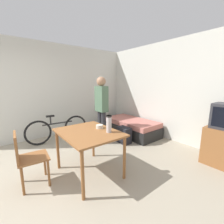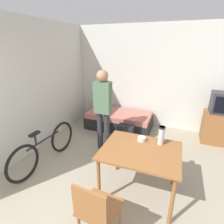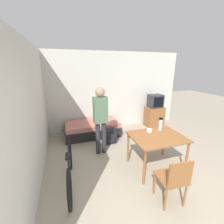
{
  "view_description": "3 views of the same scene",
  "coord_description": "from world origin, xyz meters",
  "px_view_note": "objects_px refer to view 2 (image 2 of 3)",
  "views": [
    {
      "loc": [
        2.4,
        -0.05,
        1.6
      ],
      "look_at": [
        -0.45,
        2.17,
        0.88
      ],
      "focal_mm": 24.0,
      "sensor_mm": 36.0,
      "label": 1
    },
    {
      "loc": [
        0.61,
        -1.01,
        2.18
      ],
      "look_at": [
        -0.49,
        1.87,
        0.99
      ],
      "focal_mm": 28.0,
      "sensor_mm": 36.0,
      "label": 2
    },
    {
      "loc": [
        -1.58,
        -1.34,
        2.21
      ],
      "look_at": [
        -0.46,
        2.14,
        1.09
      ],
      "focal_mm": 24.0,
      "sensor_mm": 36.0,
      "label": 3
    }
  ],
  "objects_px": {
    "dining_table": "(140,155)",
    "mate_bowl": "(142,139)",
    "bicycle": "(45,148)",
    "person_standing": "(103,105)",
    "wooden_chair": "(96,211)",
    "backpack": "(126,134)",
    "tv": "(219,121)",
    "daybed": "(119,120)",
    "thermos_flask": "(161,135)"
  },
  "relations": [
    {
      "from": "dining_table",
      "to": "mate_bowl",
      "type": "xyz_separation_m",
      "value": [
        -0.04,
        0.25,
        0.13
      ]
    },
    {
      "from": "bicycle",
      "to": "person_standing",
      "type": "xyz_separation_m",
      "value": [
        0.84,
        0.88,
        0.68
      ]
    },
    {
      "from": "wooden_chair",
      "to": "backpack",
      "type": "bearing_deg",
      "value": 98.6
    },
    {
      "from": "tv",
      "to": "backpack",
      "type": "relative_size",
      "value": 2.82
    },
    {
      "from": "daybed",
      "to": "wooden_chair",
      "type": "distance_m",
      "value": 3.1
    },
    {
      "from": "tv",
      "to": "mate_bowl",
      "type": "distance_m",
      "value": 2.39
    },
    {
      "from": "mate_bowl",
      "to": "tv",
      "type": "bearing_deg",
      "value": 53.66
    },
    {
      "from": "daybed",
      "to": "thermos_flask",
      "type": "bearing_deg",
      "value": -55.14
    },
    {
      "from": "daybed",
      "to": "person_standing",
      "type": "xyz_separation_m",
      "value": [
        0.02,
        -1.13,
        0.8
      ]
    },
    {
      "from": "dining_table",
      "to": "wooden_chair",
      "type": "xyz_separation_m",
      "value": [
        -0.28,
        -0.92,
        -0.18
      ]
    },
    {
      "from": "bicycle",
      "to": "backpack",
      "type": "distance_m",
      "value": 1.8
    },
    {
      "from": "daybed",
      "to": "dining_table",
      "type": "relative_size",
      "value": 1.57
    },
    {
      "from": "dining_table",
      "to": "wooden_chair",
      "type": "distance_m",
      "value": 0.98
    },
    {
      "from": "tv",
      "to": "wooden_chair",
      "type": "bearing_deg",
      "value": -118.05
    },
    {
      "from": "mate_bowl",
      "to": "wooden_chair",
      "type": "bearing_deg",
      "value": -101.44
    },
    {
      "from": "wooden_chair",
      "to": "person_standing",
      "type": "relative_size",
      "value": 0.51
    },
    {
      "from": "dining_table",
      "to": "mate_bowl",
      "type": "relative_size",
      "value": 8.69
    },
    {
      "from": "daybed",
      "to": "mate_bowl",
      "type": "distance_m",
      "value": 2.16
    },
    {
      "from": "tv",
      "to": "person_standing",
      "type": "relative_size",
      "value": 0.7
    },
    {
      "from": "thermos_flask",
      "to": "mate_bowl",
      "type": "distance_m",
      "value": 0.31
    },
    {
      "from": "person_standing",
      "to": "thermos_flask",
      "type": "xyz_separation_m",
      "value": [
        1.25,
        -0.7,
        -0.09
      ]
    },
    {
      "from": "dining_table",
      "to": "thermos_flask",
      "type": "height_order",
      "value": "thermos_flask"
    },
    {
      "from": "daybed",
      "to": "tv",
      "type": "height_order",
      "value": "tv"
    },
    {
      "from": "thermos_flask",
      "to": "backpack",
      "type": "distance_m",
      "value": 1.62
    },
    {
      "from": "wooden_chair",
      "to": "thermos_flask",
      "type": "bearing_deg",
      "value": 65.96
    },
    {
      "from": "dining_table",
      "to": "thermos_flask",
      "type": "xyz_separation_m",
      "value": [
        0.24,
        0.25,
        0.25
      ]
    },
    {
      "from": "thermos_flask",
      "to": "tv",
      "type": "bearing_deg",
      "value": 59.62
    },
    {
      "from": "daybed",
      "to": "person_standing",
      "type": "distance_m",
      "value": 1.38
    },
    {
      "from": "person_standing",
      "to": "dining_table",
      "type": "bearing_deg",
      "value": -43.46
    },
    {
      "from": "tv",
      "to": "thermos_flask",
      "type": "bearing_deg",
      "value": -120.38
    },
    {
      "from": "dining_table",
      "to": "person_standing",
      "type": "relative_size",
      "value": 0.64
    },
    {
      "from": "bicycle",
      "to": "thermos_flask",
      "type": "bearing_deg",
      "value": 4.94
    },
    {
      "from": "person_standing",
      "to": "thermos_flask",
      "type": "bearing_deg",
      "value": -29.26
    },
    {
      "from": "mate_bowl",
      "to": "backpack",
      "type": "xyz_separation_m",
      "value": [
        -0.59,
        1.15,
        -0.59
      ]
    },
    {
      "from": "tv",
      "to": "person_standing",
      "type": "distance_m",
      "value": 2.71
    },
    {
      "from": "daybed",
      "to": "backpack",
      "type": "distance_m",
      "value": 0.79
    },
    {
      "from": "person_standing",
      "to": "thermos_flask",
      "type": "distance_m",
      "value": 1.44
    },
    {
      "from": "bicycle",
      "to": "mate_bowl",
      "type": "distance_m",
      "value": 1.87
    },
    {
      "from": "daybed",
      "to": "backpack",
      "type": "bearing_deg",
      "value": -59.58
    },
    {
      "from": "dining_table",
      "to": "backpack",
      "type": "bearing_deg",
      "value": 114.21
    },
    {
      "from": "daybed",
      "to": "backpack",
      "type": "xyz_separation_m",
      "value": [
        0.4,
        -0.68,
        -0.01
      ]
    },
    {
      "from": "daybed",
      "to": "bicycle",
      "type": "height_order",
      "value": "bicycle"
    },
    {
      "from": "tv",
      "to": "mate_bowl",
      "type": "bearing_deg",
      "value": -126.34
    },
    {
      "from": "tv",
      "to": "bicycle",
      "type": "relative_size",
      "value": 0.73
    },
    {
      "from": "tv",
      "to": "dining_table",
      "type": "xyz_separation_m",
      "value": [
        -1.37,
        -2.17,
        0.13
      ]
    },
    {
      "from": "person_standing",
      "to": "mate_bowl",
      "type": "bearing_deg",
      "value": -35.99
    },
    {
      "from": "daybed",
      "to": "person_standing",
      "type": "bearing_deg",
      "value": -88.95
    },
    {
      "from": "daybed",
      "to": "backpack",
      "type": "height_order",
      "value": "daybed"
    },
    {
      "from": "tv",
      "to": "wooden_chair",
      "type": "distance_m",
      "value": 3.5
    },
    {
      "from": "person_standing",
      "to": "mate_bowl",
      "type": "relative_size",
      "value": 13.58
    }
  ]
}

